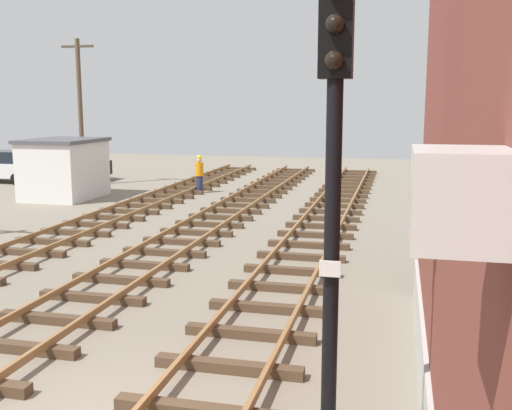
{
  "coord_description": "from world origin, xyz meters",
  "views": [
    {
      "loc": [
        3.81,
        -6.73,
        4.34
      ],
      "look_at": [
        0.04,
        9.13,
        1.61
      ],
      "focal_mm": 42.36,
      "sensor_mm": 36.0,
      "label": 1
    }
  ],
  "objects_px": {
    "signal_mast": "(333,175)",
    "utility_pole_far": "(80,110)",
    "control_hut": "(64,168)",
    "parked_car_white": "(5,166)",
    "track_worker_foreground": "(199,174)",
    "parked_car_black": "(71,165)"
  },
  "relations": [
    {
      "from": "parked_car_white",
      "to": "signal_mast",
      "type": "bearing_deg",
      "value": -47.79
    },
    {
      "from": "parked_car_black",
      "to": "utility_pole_far",
      "type": "relative_size",
      "value": 0.55
    },
    {
      "from": "signal_mast",
      "to": "control_hut",
      "type": "relative_size",
      "value": 1.5
    },
    {
      "from": "track_worker_foreground",
      "to": "utility_pole_far",
      "type": "bearing_deg",
      "value": 169.8
    },
    {
      "from": "utility_pole_far",
      "to": "parked_car_black",
      "type": "bearing_deg",
      "value": 133.37
    },
    {
      "from": "utility_pole_far",
      "to": "control_hut",
      "type": "bearing_deg",
      "value": -71.55
    },
    {
      "from": "parked_car_white",
      "to": "utility_pole_far",
      "type": "height_order",
      "value": "utility_pole_far"
    },
    {
      "from": "parked_car_black",
      "to": "track_worker_foreground",
      "type": "distance_m",
      "value": 9.37
    },
    {
      "from": "parked_car_black",
      "to": "track_worker_foreground",
      "type": "relative_size",
      "value": 2.25
    },
    {
      "from": "control_hut",
      "to": "utility_pole_far",
      "type": "height_order",
      "value": "utility_pole_far"
    },
    {
      "from": "parked_car_white",
      "to": "track_worker_foreground",
      "type": "height_order",
      "value": "track_worker_foreground"
    },
    {
      "from": "control_hut",
      "to": "track_worker_foreground",
      "type": "relative_size",
      "value": 2.03
    },
    {
      "from": "parked_car_white",
      "to": "parked_car_black",
      "type": "bearing_deg",
      "value": 28.9
    },
    {
      "from": "control_hut",
      "to": "utility_pole_far",
      "type": "distance_m",
      "value": 5.19
    },
    {
      "from": "signal_mast",
      "to": "utility_pole_far",
      "type": "height_order",
      "value": "utility_pole_far"
    },
    {
      "from": "signal_mast",
      "to": "parked_car_black",
      "type": "bearing_deg",
      "value": 125.66
    },
    {
      "from": "utility_pole_far",
      "to": "signal_mast",
      "type": "bearing_deg",
      "value": -55.07
    },
    {
      "from": "signal_mast",
      "to": "track_worker_foreground",
      "type": "xyz_separation_m",
      "value": [
        -8.82,
        21.41,
        -2.64
      ]
    },
    {
      "from": "track_worker_foreground",
      "to": "control_hut",
      "type": "bearing_deg",
      "value": -152.04
    },
    {
      "from": "signal_mast",
      "to": "track_worker_foreground",
      "type": "relative_size",
      "value": 3.05
    },
    {
      "from": "track_worker_foreground",
      "to": "parked_car_white",
      "type": "bearing_deg",
      "value": 173.03
    },
    {
      "from": "parked_car_black",
      "to": "utility_pole_far",
      "type": "xyz_separation_m",
      "value": [
        1.8,
        -1.91,
        3.14
      ]
    }
  ]
}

